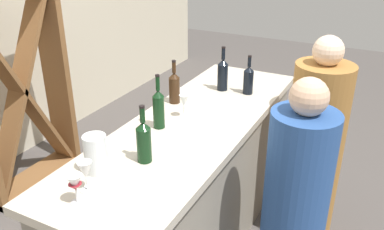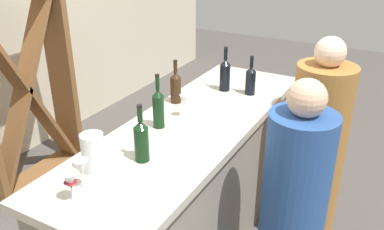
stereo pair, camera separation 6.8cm
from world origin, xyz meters
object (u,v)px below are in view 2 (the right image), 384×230
wine_bottle_leftmost_dark_green (141,140)px  wine_rack (23,89)px  wine_bottle_second_right_near_black (225,74)px  wine_bottle_second_left_dark_green (158,107)px  person_center_guest (315,153)px  wine_glass_near_left (70,182)px  wine_bottle_center_amber_brown (176,87)px  person_left_guest (292,214)px  wine_glass_near_center (184,102)px  wine_glass_near_right (82,170)px  wine_bottle_rightmost_near_black (251,80)px  water_pitcher (93,153)px

wine_bottle_leftmost_dark_green → wine_rack: bearing=69.8°
wine_bottle_leftmost_dark_green → wine_bottle_second_right_near_black: wine_bottle_second_right_near_black is taller
wine_bottle_second_left_dark_green → person_center_guest: (0.69, -0.82, -0.44)m
wine_glass_near_left → person_center_guest: 1.72m
wine_glass_near_left → person_center_guest: size_ratio=0.10×
wine_bottle_center_amber_brown → person_left_guest: bearing=-111.3°
wine_glass_near_left → wine_glass_near_center: 1.00m
wine_glass_near_left → wine_glass_near_right: 0.10m
wine_rack → wine_bottle_second_left_dark_green: wine_rack is taller
wine_rack → person_center_guest: (0.46, -2.32, -0.19)m
wine_bottle_center_amber_brown → person_left_guest: 1.13m
wine_bottle_second_left_dark_green → wine_glass_near_left: wine_bottle_second_left_dark_green is taller
wine_rack → wine_bottle_rightmost_near_black: 1.88m
wine_bottle_rightmost_near_black → person_center_guest: person_center_guest is taller
wine_bottle_leftmost_dark_green → water_pitcher: bearing=141.4°
wine_bottle_center_amber_brown → water_pitcher: (-0.94, -0.09, -0.02)m
wine_bottle_center_amber_brown → wine_bottle_leftmost_dark_green: bearing=-161.9°
wine_bottle_second_left_dark_green → wine_glass_near_right: bearing=-176.2°
wine_bottle_leftmost_dark_green → wine_bottle_second_right_near_black: bearing=2.3°
wine_bottle_second_right_near_black → wine_rack: bearing=107.7°
water_pitcher → wine_bottle_center_amber_brown: bearing=5.4°
wine_glass_near_center → wine_glass_near_right: wine_glass_near_right is taller
wine_glass_near_center → person_center_guest: bearing=-56.6°
wine_bottle_leftmost_dark_green → wine_bottle_center_amber_brown: size_ratio=1.04×
water_pitcher → person_center_guest: (1.25, -0.83, -0.41)m
wine_bottle_center_amber_brown → wine_glass_near_left: wine_bottle_center_amber_brown is taller
wine_bottle_second_right_near_black → wine_glass_near_center: wine_bottle_second_right_near_black is taller
wine_bottle_rightmost_near_black → water_pitcher: bearing=167.2°
wine_bottle_rightmost_near_black → wine_glass_near_left: size_ratio=1.97×
wine_rack → wine_glass_near_center: wine_rack is taller
wine_bottle_leftmost_dark_green → water_pitcher: wine_bottle_leftmost_dark_green is taller
wine_bottle_leftmost_dark_green → wine_bottle_center_amber_brown: bearing=18.1°
water_pitcher → wine_bottle_second_left_dark_green: bearing=-1.8°
wine_glass_near_left → wine_glass_near_right: wine_glass_near_right is taller
wine_bottle_leftmost_dark_green → wine_glass_near_right: wine_bottle_leftmost_dark_green is taller
wine_glass_near_right → person_center_guest: bearing=-28.8°
wine_bottle_second_right_near_black → person_left_guest: size_ratio=0.23×
wine_bottle_second_left_dark_green → wine_bottle_center_amber_brown: 0.39m
wine_glass_near_left → water_pitcher: 0.26m
wine_glass_near_left → person_center_guest: person_center_guest is taller
wine_bottle_second_left_dark_green → wine_glass_near_center: bearing=-18.2°
wine_bottle_leftmost_dark_green → water_pitcher: size_ratio=1.58×
water_pitcher → person_left_guest: size_ratio=0.14×
wine_rack → wine_bottle_second_right_near_black: size_ratio=5.32×
wine_bottle_second_right_near_black → wine_glass_near_center: bearing=177.2°
wine_bottle_center_amber_brown → wine_glass_near_right: size_ratio=1.98×
water_pitcher → person_center_guest: person_center_guest is taller
wine_bottle_leftmost_dark_green → wine_glass_near_center: bearing=7.3°
wine_bottle_rightmost_near_black → wine_glass_near_center: wine_bottle_rightmost_near_black is taller
wine_glass_near_right → person_center_guest: size_ratio=0.10×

